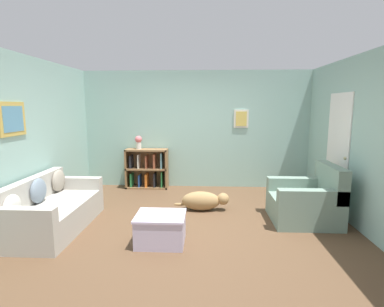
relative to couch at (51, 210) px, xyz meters
The scene contains 10 objects.
ground_plane 2.12m from the couch, ahead, with size 14.00×14.00×0.00m, color brown.
wall_back 3.45m from the couch, 50.99° to the left, with size 5.60×0.13×2.60m.
wall_left 1.16m from the couch, 146.32° to the left, with size 0.13×5.00×2.60m.
wall_right 4.74m from the couch, ahead, with size 0.16×5.00×2.60m.
couch is the anchor object (origin of this frame).
bookshelf 2.56m from the couch, 67.25° to the left, with size 0.93×0.33×0.88m.
recliner_chair 3.96m from the couch, ahead, with size 1.00×0.94×0.92m.
coffee_table 1.76m from the couch, 13.22° to the right, with size 0.66×0.55×0.40m.
dog 2.45m from the couch, 22.02° to the left, with size 0.99×0.30×0.34m.
vase 2.58m from the couch, 70.85° to the left, with size 0.15×0.15×0.29m.
Camera 1 is at (0.24, -4.49, 1.83)m, focal length 28.00 mm.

